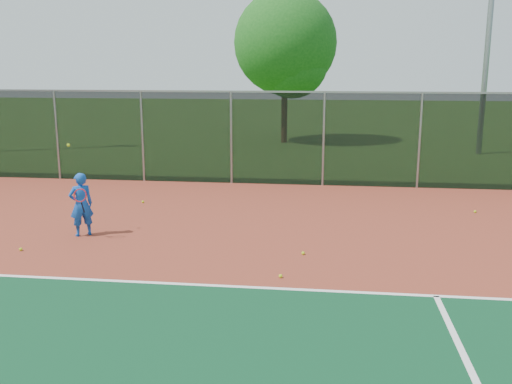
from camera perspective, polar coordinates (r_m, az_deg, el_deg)
court_apron at (r=9.15m, az=6.01°, el=-12.25°), size 30.00×20.00×0.02m
fence_back at (r=18.45m, az=6.78°, el=5.38°), size 30.00×0.06×3.03m
tennis_player at (r=13.54m, az=-17.09°, el=-1.18°), size 0.64×0.71×2.10m
practice_ball_0 at (r=16.48m, az=-11.24°, el=-0.96°), size 0.07×0.07×0.07m
practice_ball_1 at (r=11.85m, az=4.73°, el=-6.11°), size 0.07×0.07×0.07m
practice_ball_2 at (r=13.03m, az=-22.46°, el=-5.31°), size 0.07×0.07×0.07m
practice_ball_3 at (r=16.17m, az=21.06°, el=-1.84°), size 0.07×0.07×0.07m
practice_ball_5 at (r=10.59m, az=2.48°, el=-8.40°), size 0.07×0.07×0.07m
tree_back_left at (r=28.93m, az=3.10°, el=14.21°), size 5.08×5.08×7.47m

